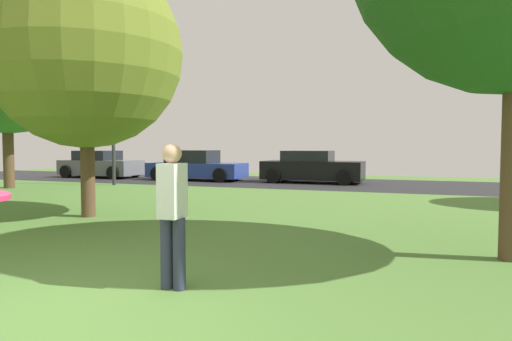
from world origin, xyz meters
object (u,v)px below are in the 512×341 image
Objects in this scene: parked_car_blue at (196,167)px; parked_car_grey at (100,165)px; parked_car_black at (312,168)px; oak_tree_right at (85,52)px; person_bystander at (173,210)px; maple_tree_far at (6,63)px; street_lamp_post at (113,130)px.

parked_car_grey is at bearing -179.38° from parked_car_blue.
parked_car_blue is 1.05× the size of parked_car_black.
person_bystander is (4.52, -3.89, -2.81)m from oak_tree_right.
person_bystander is 0.36× the size of parked_car_blue.
parked_car_black is at bearing 76.83° from oak_tree_right.
parked_car_black reaches higher than parked_car_grey.
oak_tree_right is at bearing -30.92° from maple_tree_far.
person_bystander reaches higher than parked_car_blue.
parked_car_grey is 0.89× the size of parked_car_blue.
maple_tree_far is 1.82× the size of parked_car_grey.
person_bystander is 0.40× the size of parked_car_grey.
parked_car_grey is (-8.33, 10.60, -3.07)m from oak_tree_right.
parked_car_black is (10.29, 6.45, -4.08)m from maple_tree_far.
oak_tree_right reaches higher than parked_car_black.
parked_car_blue is 1.02× the size of street_lamp_post.
person_bystander is 14.49m from street_lamp_post.
person_bystander is 19.37m from parked_car_grey.
parked_car_blue is (5.44, 0.06, 0.00)m from parked_car_grey.
parked_car_grey is 0.91× the size of street_lamp_post.
parked_car_black is (5.48, 0.41, 0.02)m from parked_car_blue.
person_bystander is at bearing -82.66° from parked_car_black.
oak_tree_right reaches higher than parked_car_blue.
maple_tree_far is 1.62× the size of parked_car_blue.
street_lamp_post is (-4.80, 7.12, -1.45)m from oak_tree_right.
parked_car_grey is at bearing 96.00° from maple_tree_far.
parked_car_grey is 5.21m from street_lamp_post.
parked_car_blue reaches higher than parked_car_grey.
person_bystander reaches higher than parked_car_black.
parked_car_black is at bearing 4.26° from parked_car_blue.
parked_car_grey is 0.94× the size of parked_car_black.
parked_car_blue is 4.33m from street_lamp_post.
maple_tree_far is at bearing 52.96° from person_bystander.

